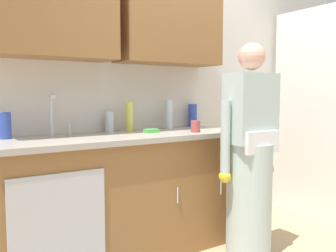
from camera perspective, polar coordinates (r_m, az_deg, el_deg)
name	(u,v)px	position (r m, az deg, el deg)	size (l,w,h in m)	color
kitchen_wall_with_uppers	(151,68)	(3.25, -2.71, 9.04)	(4.80, 0.44, 2.70)	beige
closet_door_panel	(320,114)	(3.92, 22.57, 1.76)	(1.10, 0.04, 2.10)	silver
counter_cabinet	(124,197)	(2.90, -6.81, -10.97)	(1.90, 0.62, 0.90)	brown
countertop	(124,137)	(2.81, -6.87, -1.70)	(1.96, 0.66, 0.04)	#A8A093
sink	(63,140)	(2.65, -16.06, -2.16)	(0.50, 0.36, 0.35)	#B7BABF
person_at_sink	(250,168)	(2.84, 12.63, -6.38)	(0.55, 0.34, 1.62)	white
bottle_water_short	(110,122)	(2.99, -9.11, 0.68)	(0.07, 0.07, 0.17)	silver
bottle_dish_liquid	(129,117)	(3.01, -6.04, 1.43)	(0.06, 0.06, 0.24)	#D8D14C
bottle_water_tall	(5,126)	(2.74, -24.08, 0.06)	(0.08, 0.08, 0.18)	#334CB2
bottle_cleaner_spray	(169,114)	(3.22, 0.10, 1.82)	(0.07, 0.07, 0.25)	silver
bottle_soap	(193,115)	(3.43, 3.87, 1.67)	(0.08, 0.08, 0.21)	#334CB2
cup_by_sink	(195,127)	(2.94, 4.26, -0.08)	(0.08, 0.08, 0.09)	#B24C47
sponge	(151,131)	(2.90, -2.64, -0.75)	(0.11, 0.07, 0.03)	#4CBF4C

